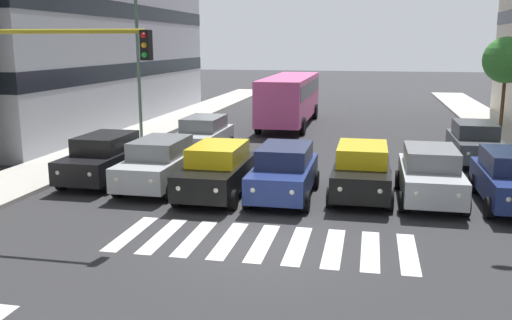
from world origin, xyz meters
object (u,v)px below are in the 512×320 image
(car_1, at_px, (430,174))
(car_6, at_px, (105,158))
(car_4, at_px, (217,170))
(car_0, at_px, (512,178))
(car_row2_0, at_px, (203,135))
(car_2, at_px, (362,170))
(car_5, at_px, (159,163))
(car_row2_1, at_px, (474,142))
(bus_behind_traffic, at_px, (290,95))
(street_lamp_right, at_px, (146,46))
(traffic_light_gantry, at_px, (30,90))
(car_3, at_px, (284,171))
(street_tree_3, at_px, (506,60))

(car_1, height_order, car_6, same)
(car_4, relative_size, car_6, 1.00)
(car_0, xyz_separation_m, car_row2_0, (11.80, -5.97, 0.00))
(car_2, relative_size, car_row2_0, 1.00)
(car_5, bearing_deg, car_row2_1, -150.05)
(car_4, height_order, car_6, same)
(car_0, bearing_deg, car_5, 0.33)
(car_row2_1, relative_size, bus_behind_traffic, 0.42)
(car_6, bearing_deg, street_lamp_right, -78.92)
(car_2, relative_size, street_lamp_right, 0.58)
(car_2, bearing_deg, traffic_light_gantry, 27.87)
(car_0, relative_size, street_lamp_right, 0.58)
(car_5, distance_m, street_lamp_right, 10.31)
(car_0, xyz_separation_m, car_6, (13.87, -0.42, 0.00))
(bus_behind_traffic, height_order, traffic_light_gantry, traffic_light_gantry)
(car_3, distance_m, street_lamp_right, 12.97)
(car_4, bearing_deg, car_3, -173.69)
(car_1, xyz_separation_m, car_2, (2.17, -0.07, 0.00))
(car_6, distance_m, car_row2_0, 5.92)
(street_tree_3, bearing_deg, car_row2_0, 35.73)
(bus_behind_traffic, height_order, street_tree_3, street_tree_3)
(car_0, height_order, car_1, same)
(car_0, bearing_deg, car_1, -2.71)
(traffic_light_gantry, distance_m, street_lamp_right, 13.30)
(car_row2_1, bearing_deg, car_5, 29.95)
(car_1, bearing_deg, car_6, -1.54)
(car_0, relative_size, car_4, 1.00)
(car_2, height_order, car_4, same)
(car_6, xyz_separation_m, street_lamp_right, (1.60, -8.19, 3.95))
(car_3, bearing_deg, car_1, -173.01)
(street_lamp_right, relative_size, street_tree_3, 1.48)
(car_5, bearing_deg, car_2, -177.93)
(car_0, height_order, car_row2_0, same)
(car_1, xyz_separation_m, bus_behind_traffic, (6.85, -15.87, 0.97))
(car_1, xyz_separation_m, car_3, (4.65, 0.57, 0.00))
(car_3, bearing_deg, car_row2_1, -135.09)
(car_4, distance_m, bus_behind_traffic, 16.71)
(car_row2_0, height_order, street_tree_3, street_tree_3)
(car_1, relative_size, car_3, 1.00)
(car_0, xyz_separation_m, car_4, (9.28, 0.70, 0.00))
(car_row2_0, height_order, street_lamp_right, street_lamp_right)
(car_2, xyz_separation_m, car_6, (9.27, -0.24, 0.00))
(traffic_light_gantry, xyz_separation_m, street_tree_3, (-16.57, -21.21, 0.27))
(car_2, distance_m, car_5, 6.96)
(car_5, bearing_deg, street_lamp_right, -65.69)
(car_0, height_order, bus_behind_traffic, bus_behind_traffic)
(car_4, distance_m, car_row2_0, 7.13)
(car_2, xyz_separation_m, car_5, (6.96, 0.25, 0.00))
(car_row2_0, relative_size, car_row2_1, 1.00)
(car_row2_0, relative_size, bus_behind_traffic, 0.42)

